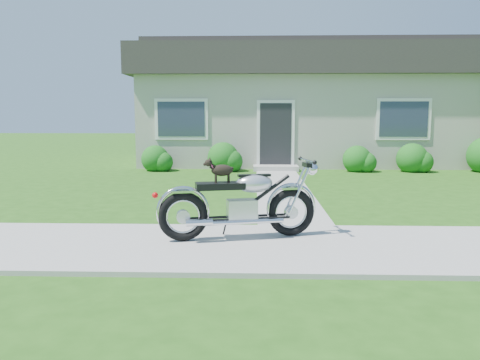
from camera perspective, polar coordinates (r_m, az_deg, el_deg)
name	(u,v)px	position (r m, az deg, el deg)	size (l,w,h in m)	color
ground	(420,249)	(6.55, 21.11, -7.81)	(80.00, 80.00, 0.00)	#235114
sidewalk	(420,247)	(6.54, 21.12, -7.64)	(24.00, 2.20, 0.04)	#9E9B93
walkway	(282,188)	(11.09, 5.17, -0.97)	(1.20, 8.00, 0.03)	#9E9B93
house	(312,104)	(18.07, 8.79, 9.17)	(12.60, 7.03, 4.50)	beige
shrub_row	(357,158)	(14.83, 14.03, 2.66)	(11.21, 1.17, 1.17)	#1A5E18
potted_plant_left	(219,160)	(14.60, -2.62, 2.51)	(0.63, 0.55, 0.71)	#174E14
potted_plant_right	(358,160)	(14.90, 14.19, 2.38)	(0.39, 0.39, 0.70)	#26651C
motorcycle_with_dog	(242,203)	(6.36, 0.24, -2.78)	(2.19, 0.81, 1.09)	black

